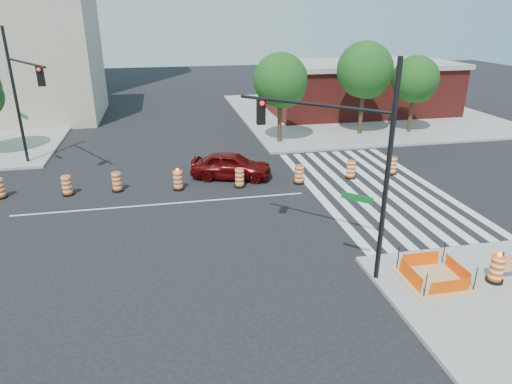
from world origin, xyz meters
TOP-DOWN VIEW (x-y plane):
  - ground at (0.00, 0.00)m, footprint 120.00×120.00m
  - sidewalk_ne at (18.00, 18.00)m, footprint 22.00×22.00m
  - crosswalk_east at (10.95, 0.00)m, footprint 6.75×13.50m
  - lane_centerline at (0.00, 0.00)m, footprint 14.00×0.12m
  - excavation_pit at (9.00, -9.00)m, footprint 2.20×2.20m
  - brick_storefront at (18.00, 18.00)m, footprint 16.50×8.50m
  - beige_midrise at (-12.00, 22.00)m, footprint 14.00×10.00m
  - red_coupe at (3.81, 3.04)m, footprint 4.80×3.08m
  - signal_pole_se at (6.01, -7.36)m, footprint 4.14×3.99m
  - signal_pole_nw at (-7.28, 6.80)m, footprint 3.17×5.21m
  - pit_drum at (10.98, -9.52)m, footprint 0.57×0.57m
  - barricade at (11.57, -9.49)m, footprint 0.95×0.06m
  - tree_north_c at (8.31, 9.57)m, footprint 3.69×3.69m
  - tree_north_d at (14.84, 10.54)m, footprint 4.04×4.04m
  - tree_north_e at (18.80, 10.31)m, footprint 3.45×3.43m
  - median_drum_1 at (-8.04, 2.48)m, footprint 0.60×0.60m
  - median_drum_2 at (-4.79, 2.20)m, footprint 0.60×0.60m
  - median_drum_3 at (-2.34, 2.26)m, footprint 0.60×0.60m
  - median_drum_4 at (0.80, 1.85)m, footprint 0.60×0.60m
  - median_drum_5 at (4.03, 1.57)m, footprint 0.60×0.60m
  - median_drum_6 at (7.30, 1.45)m, footprint 0.60×0.60m
  - median_drum_7 at (10.38, 1.65)m, footprint 0.60×0.60m
  - median_drum_8 at (13.00, 1.83)m, footprint 0.60×0.60m

SIDE VIEW (x-z plane):
  - ground at x=0.00m, z-range 0.00..0.00m
  - lane_centerline at x=0.00m, z-range 0.00..0.01m
  - crosswalk_east at x=10.95m, z-range 0.00..0.01m
  - sidewalk_ne at x=18.00m, z-range 0.00..0.15m
  - excavation_pit at x=9.00m, z-range -0.23..0.67m
  - median_drum_1 at x=-8.04m, z-range -0.03..0.99m
  - median_drum_2 at x=-4.79m, z-range -0.03..0.99m
  - median_drum_3 at x=-2.34m, z-range -0.03..0.99m
  - median_drum_5 at x=4.03m, z-range -0.03..0.99m
  - median_drum_6 at x=7.30m, z-range -0.03..0.99m
  - median_drum_7 at x=10.38m, z-range -0.03..0.99m
  - median_drum_8 at x=13.00m, z-range -0.03..0.99m
  - median_drum_4 at x=0.80m, z-range -0.10..1.08m
  - pit_drum at x=10.98m, z-range 0.05..1.18m
  - red_coupe at x=3.81m, z-range 0.00..1.52m
  - barricade at x=11.57m, z-range 0.21..1.32m
  - brick_storefront at x=18.00m, z-range 0.02..4.62m
  - tree_north_e at x=18.80m, z-range 1.00..6.83m
  - tree_north_c at x=8.31m, z-range 1.08..7.35m
  - signal_pole_se at x=6.01m, z-range 0.85..8.28m
  - tree_north_d at x=14.84m, z-range 1.18..8.05m
  - signal_pole_nw at x=-7.28m, z-range 0.90..8.79m
  - beige_midrise at x=-12.00m, z-range 0.00..10.00m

